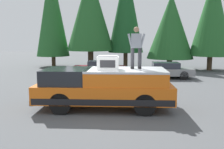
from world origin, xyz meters
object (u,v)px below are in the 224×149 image
parked_car_maroon (100,68)px  compressor_unit (108,63)px  person_on_truck_bed (136,47)px  pickup_truck (104,88)px  parked_car_grey (164,70)px

parked_car_maroon → compressor_unit: bearing=-172.0°
person_on_truck_bed → parked_car_maroon: size_ratio=0.41×
pickup_truck → parked_car_maroon: size_ratio=1.35×
parked_car_grey → parked_car_maroon: bearing=78.2°
pickup_truck → compressor_unit: (-0.18, -0.17, 1.05)m
compressor_unit → person_on_truck_bed: person_on_truck_bed is taller
person_on_truck_bed → pickup_truck: bearing=98.0°
person_on_truck_bed → parked_car_maroon: person_on_truck_bed is taller
compressor_unit → parked_car_grey: bearing=-23.7°
person_on_truck_bed → compressor_unit: bearing=108.2°
compressor_unit → parked_car_maroon: bearing=8.0°
person_on_truck_bed → parked_car_grey: 8.46m
parked_car_grey → pickup_truck: bearing=154.8°
person_on_truck_bed → parked_car_grey: bearing=-17.5°
person_on_truck_bed → parked_car_maroon: 9.39m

